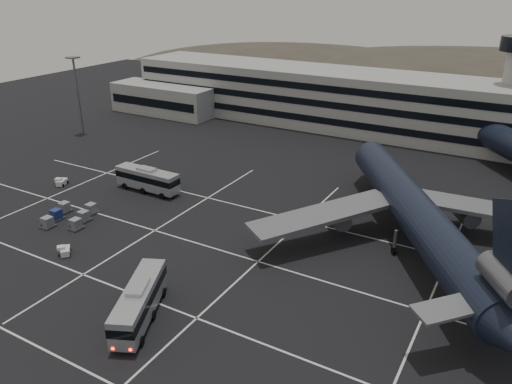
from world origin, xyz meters
TOP-DOWN VIEW (x-y plane):
  - ground at (0.00, 0.00)m, footprint 260.00×260.00m
  - lane_markings at (0.95, 0.72)m, footprint 90.00×55.62m
  - terminal at (-2.95, 71.14)m, footprint 125.00×26.00m
  - hills at (17.99, 170.00)m, footprint 352.00×180.00m
  - lightpole_left at (-55.00, 35.00)m, footprint 2.40×2.40m
  - trijet_main at (29.15, 18.03)m, footprint 40.97×51.23m
  - bus_near at (6.62, -13.12)m, footprint 7.82×12.59m
  - bus_far at (-16.94, 15.19)m, footprint 12.54×3.30m
  - tug_a at (-32.54, 9.33)m, footprint 2.13×2.63m
  - tug_b at (-11.94, -7.61)m, footprint 2.40×2.37m
  - uld_cluster at (-19.84, 0.15)m, footprint 8.67×9.31m

SIDE VIEW (x-z plane):
  - hills at x=17.99m, z-range -34.07..9.93m
  - ground at x=0.00m, z-range 0.00..0.00m
  - lane_markings at x=0.95m, z-range 0.00..0.01m
  - tug_b at x=-11.94m, z-range -0.08..1.28m
  - tug_a at x=-32.54m, z-range -0.08..1.39m
  - uld_cluster at x=-19.84m, z-range -0.02..1.66m
  - bus_far at x=-16.94m, z-range 0.21..4.63m
  - bus_near at x=6.62m, z-range 0.21..4.63m
  - trijet_main at x=29.15m, z-range -3.79..14.29m
  - terminal at x=-2.95m, z-range -5.07..18.93m
  - lightpole_left at x=-55.00m, z-range 2.68..20.95m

